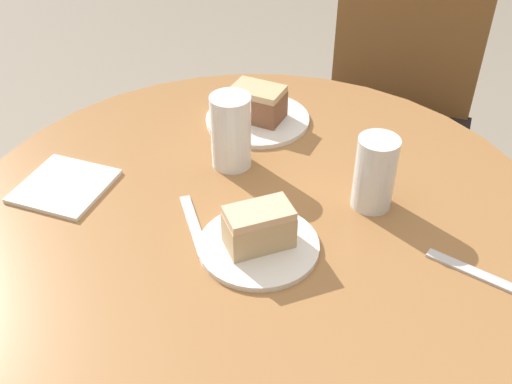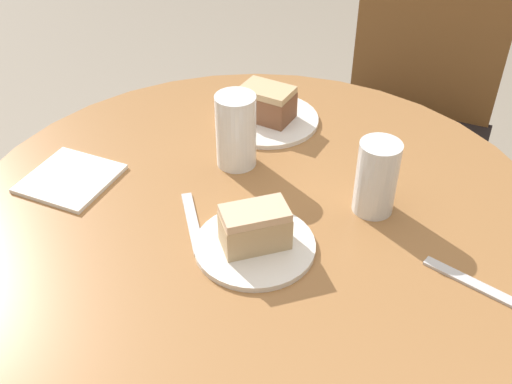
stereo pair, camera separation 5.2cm
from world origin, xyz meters
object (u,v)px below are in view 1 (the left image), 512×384
at_px(cake_slice_far, 258,103).
at_px(glass_lemonade, 374,177).
at_px(cake_slice_near, 259,227).
at_px(glass_water, 231,134).
at_px(chair, 391,116).
at_px(plate_far, 258,119).
at_px(plate_near, 259,246).

distance_m(cake_slice_far, glass_lemonade, 0.35).
height_order(cake_slice_far, glass_lemonade, glass_lemonade).
height_order(cake_slice_near, glass_water, glass_water).
relative_size(chair, glass_lemonade, 7.10).
height_order(cake_slice_near, glass_lemonade, glass_lemonade).
xyz_separation_m(plate_far, cake_slice_far, (0.00, -0.00, 0.04)).
distance_m(chair, cake_slice_far, 0.67).
xyz_separation_m(glass_lemonade, glass_water, (-0.28, 0.04, 0.01)).
bearing_deg(glass_lemonade, chair, 93.00).
bearing_deg(chair, cake_slice_near, -94.77).
bearing_deg(cake_slice_far, glass_lemonade, -36.24).
relative_size(chair, cake_slice_near, 7.93).
height_order(plate_far, glass_water, glass_water).
height_order(plate_far, cake_slice_far, cake_slice_far).
relative_size(plate_near, plate_far, 0.89).
distance_m(plate_near, cake_slice_near, 0.04).
bearing_deg(plate_far, glass_water, -88.96).
distance_m(cake_slice_near, cake_slice_far, 0.40).
height_order(chair, cake_slice_far, chair).
distance_m(plate_near, glass_lemonade, 0.23).
distance_m(plate_far, glass_lemonade, 0.35).
xyz_separation_m(cake_slice_far, glass_water, (0.00, -0.17, 0.02)).
bearing_deg(plate_near, cake_slice_near, 180.00).
bearing_deg(cake_slice_far, glass_water, -88.96).
distance_m(cake_slice_near, glass_lemonade, 0.23).
bearing_deg(cake_slice_near, plate_far, 108.75).
bearing_deg(chair, cake_slice_far, -111.16).
relative_size(plate_near, cake_slice_near, 1.63).
relative_size(chair, plate_far, 4.32).
height_order(plate_near, cake_slice_far, cake_slice_far).
bearing_deg(cake_slice_near, chair, 83.20).
distance_m(plate_far, glass_water, 0.18).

